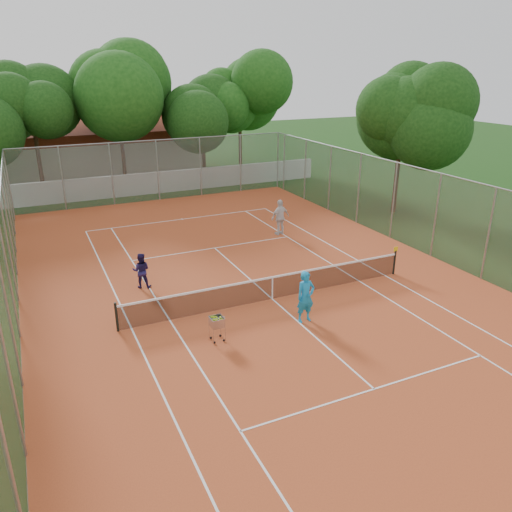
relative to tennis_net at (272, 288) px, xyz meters
name	(u,v)px	position (x,y,z in m)	size (l,w,h in m)	color
ground	(272,299)	(0.00, 0.00, -0.51)	(120.00, 120.00, 0.00)	#13330E
court_pad	(272,299)	(0.00, 0.00, -0.50)	(18.00, 34.00, 0.02)	#B24922
court_lines	(272,299)	(0.00, 0.00, -0.49)	(10.98, 23.78, 0.01)	white
tennis_net	(272,288)	(0.00, 0.00, 0.00)	(11.88, 0.10, 0.98)	black
perimeter_fence	(273,252)	(0.00, 0.00, 1.49)	(18.00, 34.00, 4.00)	slate
boundary_wall	(152,183)	(0.00, 19.00, 0.24)	(26.00, 0.30, 1.50)	silver
clubhouse	(98,145)	(-2.00, 29.00, 1.69)	(16.40, 9.00, 4.40)	beige
tropical_trees	(137,117)	(0.00, 22.00, 4.49)	(29.00, 19.00, 10.00)	black
player_near	(306,297)	(0.26, -2.07, 0.46)	(0.69, 0.45, 1.89)	#1687C1
player_far_left	(141,270)	(-4.34, 3.26, 0.25)	(0.72, 0.56, 1.48)	#20184A
player_far_right	(280,217)	(3.97, 6.95, 0.47)	(1.12, 0.47, 1.92)	silver
ball_hopper	(217,328)	(-3.06, -2.03, -0.02)	(0.45, 0.45, 0.94)	#B0B1B7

